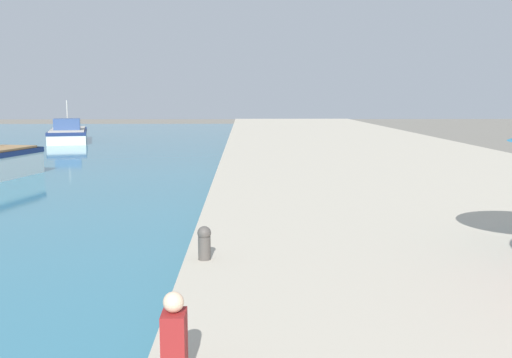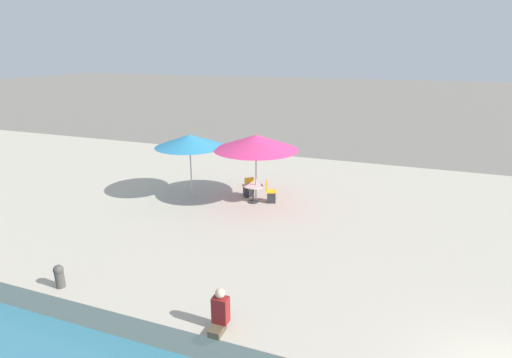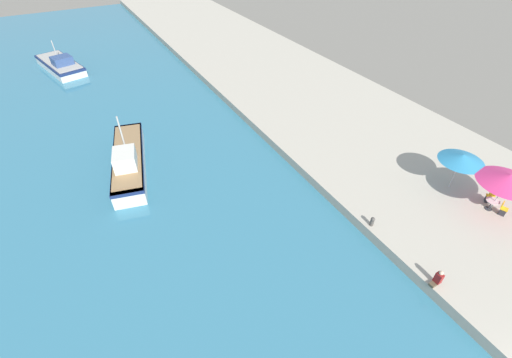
{
  "view_description": "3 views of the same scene",
  "coord_description": "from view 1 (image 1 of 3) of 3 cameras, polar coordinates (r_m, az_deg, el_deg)",
  "views": [
    {
      "loc": [
        1.16,
        0.62,
        3.84
      ],
      "look_at": [
        1.5,
        16.52,
        1.54
      ],
      "focal_mm": 40.0,
      "sensor_mm": 36.0,
      "label": 1
    },
    {
      "loc": [
        -6.5,
        3.11,
        6.78
      ],
      "look_at": [
        8.17,
        8.55,
        1.74
      ],
      "focal_mm": 28.0,
      "sensor_mm": 36.0,
      "label": 2
    },
    {
      "loc": [
        -12.87,
        1.97,
        16.29
      ],
      "look_at": [
        -4.0,
        18.0,
        1.34
      ],
      "focal_mm": 24.0,
      "sensor_mm": 36.0,
      "label": 3
    }
  ],
  "objects": [
    {
      "name": "fishing_boat_mid",
      "position": [
        51.39,
        -18.28,
        4.35
      ],
      "size": [
        5.15,
        9.28,
        3.51
      ],
      "rotation": [
        0.0,
        0.0,
        0.26
      ],
      "color": "silver",
      "rests_on": "water_basin"
    },
    {
      "name": "mooring_bollard",
      "position": [
        11.01,
        -5.19,
        -6.27
      ],
      "size": [
        0.26,
        0.26,
        0.65
      ],
      "color": "#4C4742",
      "rests_on": "quay_promenade"
    },
    {
      "name": "person_at_quay",
      "position": [
        6.52,
        -8.57,
        -15.84
      ],
      "size": [
        0.55,
        0.36,
        1.02
      ],
      "color": "brown",
      "rests_on": "quay_promenade"
    },
    {
      "name": "quay_promenade",
      "position": [
        37.18,
        9.39,
        2.76
      ],
      "size": [
        16.0,
        90.0,
        0.74
      ],
      "color": "#BCB29E",
      "rests_on": "ground_plane"
    }
  ]
}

